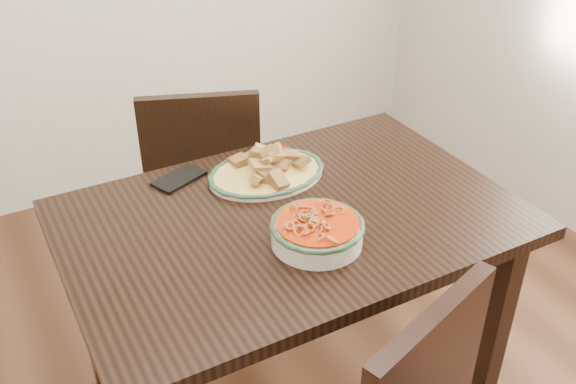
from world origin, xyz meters
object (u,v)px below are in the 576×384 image
noodle_bowl (317,229)px  smartphone (179,178)px  fish_plate (266,164)px  dining_table (291,240)px  chair_far (204,179)px

noodle_bowl → smartphone: noodle_bowl is taller
fish_plate → noodle_bowl: fish_plate is taller
dining_table → chair_far: (0.00, 0.70, -0.16)m
fish_plate → chair_far: bearing=93.6°
chair_far → fish_plate: bearing=113.9°
fish_plate → smartphone: bearing=155.7°
chair_far → dining_table: bearing=110.1°
fish_plate → dining_table: bearing=-98.4°
dining_table → noodle_bowl: 0.20m
dining_table → fish_plate: fish_plate is taller
noodle_bowl → chair_far: bearing=89.3°
dining_table → smartphone: (-0.21, 0.33, 0.10)m
noodle_bowl → smartphone: 0.52m
chair_far → smartphone: (-0.21, -0.37, 0.26)m
fish_plate → smartphone: size_ratio=2.28×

